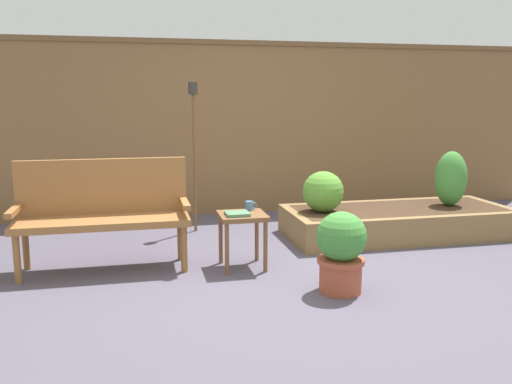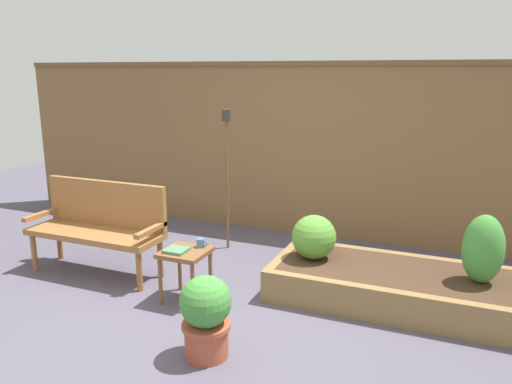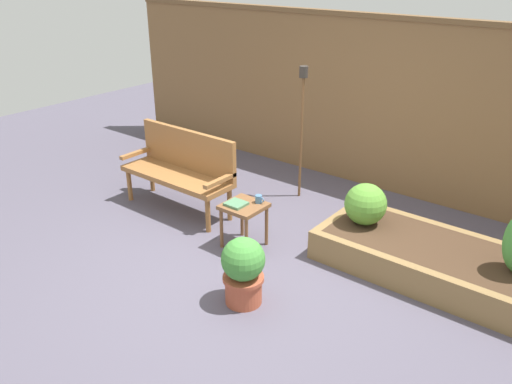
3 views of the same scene
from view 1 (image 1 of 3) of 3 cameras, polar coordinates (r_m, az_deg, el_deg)
name	(u,v)px [view 1 (image 1 of 3)]	position (r m, az deg, el deg)	size (l,w,h in m)	color
ground_plane	(290,276)	(4.50, 3.62, -8.95)	(14.00, 14.00, 0.00)	#514C5B
fence_back	(233,127)	(6.80, -2.52, 6.90)	(8.40, 0.14, 2.16)	brown
garden_bench	(103,206)	(4.76, -16.03, -1.46)	(1.44, 0.48, 0.94)	#936033
side_table	(242,223)	(4.61, -1.47, -3.34)	(0.40, 0.40, 0.48)	brown
cup_on_table	(250,206)	(4.72, -0.68, -1.47)	(0.11, 0.07, 0.08)	teal
book_on_table	(237,214)	(4.52, -2.01, -2.34)	(0.20, 0.19, 0.03)	#4C7A56
potted_boxwood	(341,250)	(4.10, 9.09, -6.09)	(0.38, 0.38, 0.62)	#A84C33
raised_planter_bed	(398,222)	(5.93, 14.95, -3.08)	(2.40, 1.00, 0.30)	olive
shrub_near_bench	(323,192)	(5.52, 7.19, 0.04)	(0.42, 0.42, 0.42)	brown
shrub_far_corner	(451,179)	(6.16, 20.10, 1.35)	(0.34, 0.34, 0.59)	brown
tiki_torch	(194,130)	(5.83, -6.66, 6.63)	(0.10, 0.10, 1.63)	brown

